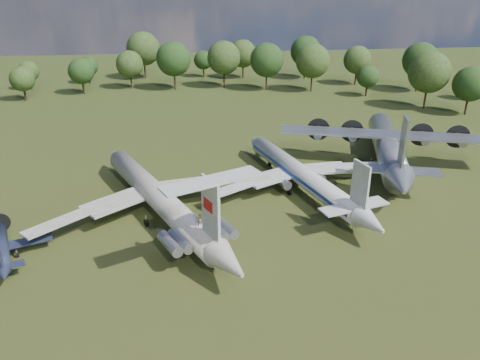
{
  "coord_description": "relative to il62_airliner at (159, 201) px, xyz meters",
  "views": [
    {
      "loc": [
        1.11,
        -60.45,
        31.52
      ],
      "look_at": [
        8.56,
        -0.89,
        5.0
      ],
      "focal_mm": 35.0,
      "sensor_mm": 36.0,
      "label": 1
    }
  ],
  "objects": [
    {
      "name": "il62_airliner",
      "position": [
        0.0,
        0.0,
        0.0
      ],
      "size": [
        52.05,
        57.45,
        4.59
      ],
      "primitive_type": null,
      "rotation": [
        0.0,
        0.0,
        0.42
      ],
      "color": "silver",
      "rests_on": "ground"
    },
    {
      "name": "small_prop_west",
      "position": [
        -18.33,
        -8.73,
        -1.14
      ],
      "size": [
        16.27,
        18.76,
        2.31
      ],
      "primitive_type": null,
      "rotation": [
        0.0,
        0.0,
        0.35
      ],
      "color": "black",
      "rests_on": "ground"
    },
    {
      "name": "an12_transport",
      "position": [
        39.63,
        14.46,
        0.51
      ],
      "size": [
        48.94,
        51.9,
        5.6
      ],
      "primitive_type": null,
      "rotation": [
        0.0,
        0.0,
        -0.3
      ],
      "color": "#9B9EA2",
      "rests_on": "ground"
    },
    {
      "name": "ground",
      "position": [
        2.91,
        0.8,
        -2.29
      ],
      "size": [
        300.0,
        300.0,
        0.0
      ],
      "primitive_type": "plane",
      "color": "#213E14",
      "rests_on": "ground"
    },
    {
      "name": "person_on_il62",
      "position": [
        5.28,
        -11.71,
        3.1
      ],
      "size": [
        0.7,
        0.6,
        1.61
      ],
      "primitive_type": "imported",
      "rotation": [
        0.0,
        0.0,
        3.59
      ],
      "color": "brown",
      "rests_on": "il62_airliner"
    },
    {
      "name": "tu104_jet",
      "position": [
        21.9,
        6.05,
        -0.19
      ],
      "size": [
        41.98,
        49.24,
        4.22
      ],
      "primitive_type": null,
      "rotation": [
        0.0,
        0.0,
        0.28
      ],
      "color": "white",
      "rests_on": "ground"
    }
  ]
}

